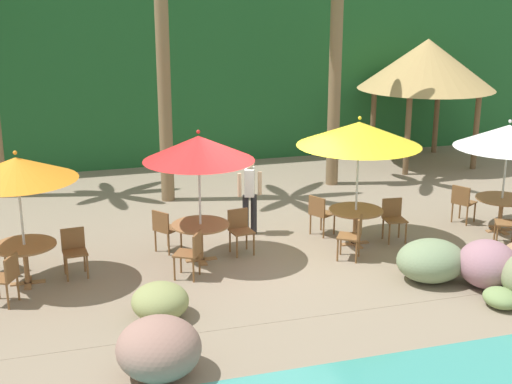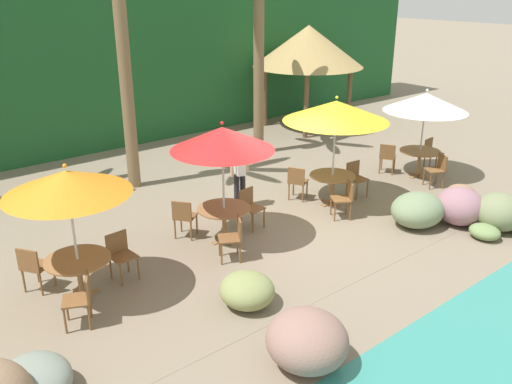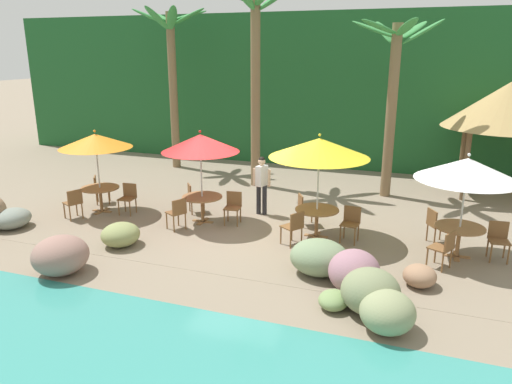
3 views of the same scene
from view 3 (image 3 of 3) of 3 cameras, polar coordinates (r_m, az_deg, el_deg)
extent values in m
plane|color=gray|center=(12.74, -1.60, -4.59)|extent=(120.00, 120.00, 0.00)
cube|color=gray|center=(12.74, -1.60, -4.57)|extent=(18.00, 5.20, 0.01)
cube|color=#1E5628|center=(20.61, 7.63, 11.88)|extent=(28.00, 2.40, 6.00)
ellipsoid|color=gray|center=(9.72, 11.50, -9.15)|extent=(1.01, 1.07, 0.84)
ellipsoid|color=gray|center=(10.33, 7.48, -7.65)|extent=(1.25, 1.09, 0.76)
ellipsoid|color=#966F63|center=(11.06, -22.07, -6.93)|extent=(1.15, 1.19, 0.82)
ellipsoid|color=gray|center=(8.61, 15.24, -13.49)|extent=(0.93, 0.99, 0.70)
ellipsoid|color=gray|center=(9.05, 13.35, -11.33)|extent=(1.06, 1.05, 0.83)
ellipsoid|color=#9D7658|center=(10.35, 18.74, -9.34)|extent=(0.66, 0.71, 0.44)
ellipsoid|color=gray|center=(14.41, -26.85, -2.80)|extent=(0.91, 1.04, 0.52)
ellipsoid|color=#899258|center=(12.16, -15.69, -4.85)|extent=(0.91, 0.96, 0.57)
ellipsoid|color=#779157|center=(9.19, 9.14, -12.46)|extent=(0.56, 0.66, 0.31)
cylinder|color=silver|center=(14.62, -18.07, 1.88)|extent=(0.04, 0.04, 2.21)
cone|color=orange|center=(14.42, -18.41, 5.75)|extent=(2.04, 2.04, 0.40)
sphere|color=orange|center=(14.37, -18.51, 6.83)|extent=(0.07, 0.07, 0.07)
cube|color=olive|center=(14.92, -17.70, -2.17)|extent=(0.60, 0.12, 0.03)
cube|color=olive|center=(14.92, -17.70, -2.17)|extent=(0.12, 0.60, 0.03)
cylinder|color=olive|center=(14.81, -17.82, -0.86)|extent=(0.09, 0.09, 0.71)
cylinder|color=olive|center=(14.72, -17.94, 0.46)|extent=(1.10, 1.10, 0.03)
cylinder|color=brown|center=(14.19, -14.64, -1.96)|extent=(0.04, 0.04, 0.45)
cylinder|color=brown|center=(14.36, -15.88, -1.83)|extent=(0.04, 0.04, 0.45)
cylinder|color=brown|center=(14.48, -13.96, -1.54)|extent=(0.04, 0.04, 0.45)
cylinder|color=brown|center=(14.66, -15.18, -1.42)|extent=(0.04, 0.04, 0.45)
cube|color=brown|center=(14.35, -14.98, -0.77)|extent=(0.45, 0.45, 0.03)
cube|color=brown|center=(14.46, -14.65, 0.19)|extent=(0.42, 0.07, 0.42)
cylinder|color=brown|center=(15.82, -16.89, -0.25)|extent=(0.04, 0.04, 0.45)
cylinder|color=brown|center=(15.48, -16.95, -0.62)|extent=(0.04, 0.04, 0.45)
cylinder|color=brown|center=(15.85, -18.17, -0.34)|extent=(0.04, 0.04, 0.45)
cylinder|color=brown|center=(15.51, -18.27, -0.70)|extent=(0.04, 0.04, 0.45)
cube|color=brown|center=(15.60, -17.65, 0.37)|extent=(0.58, 0.58, 0.03)
cube|color=brown|center=(15.57, -18.44, 1.01)|extent=(0.26, 0.37, 0.42)
cylinder|color=brown|center=(14.61, -21.66, -2.08)|extent=(0.04, 0.04, 0.45)
cylinder|color=brown|center=(14.74, -20.40, -1.79)|extent=(0.04, 0.04, 0.45)
cylinder|color=brown|center=(14.29, -21.08, -2.41)|extent=(0.04, 0.04, 0.45)
cylinder|color=brown|center=(14.43, -19.80, -2.11)|extent=(0.04, 0.04, 0.45)
cube|color=brown|center=(14.45, -20.83, -1.19)|extent=(0.56, 0.56, 0.03)
cube|color=brown|center=(14.21, -20.57, -0.62)|extent=(0.21, 0.39, 0.42)
cylinder|color=silver|center=(13.11, -6.43, 1.23)|extent=(0.04, 0.04, 2.31)
cone|color=red|center=(12.88, -6.58, 5.76)|extent=(2.08, 2.08, 0.46)
sphere|color=red|center=(12.83, -6.63, 7.12)|extent=(0.07, 0.07, 0.07)
cube|color=olive|center=(13.45, -6.28, -3.47)|extent=(0.60, 0.12, 0.03)
cube|color=olive|center=(13.45, -6.28, -3.47)|extent=(0.12, 0.60, 0.03)
cylinder|color=olive|center=(13.34, -6.33, -2.03)|extent=(0.09, 0.09, 0.71)
cylinder|color=olive|center=(13.23, -6.38, -0.57)|extent=(1.10, 1.10, 0.03)
cylinder|color=brown|center=(12.94, -2.22, -3.20)|extent=(0.04, 0.04, 0.45)
cylinder|color=brown|center=(13.03, -3.75, -3.08)|extent=(0.04, 0.04, 0.45)
cylinder|color=brown|center=(13.27, -1.84, -2.69)|extent=(0.04, 0.04, 0.45)
cylinder|color=brown|center=(13.36, -3.33, -2.59)|extent=(0.04, 0.04, 0.45)
cube|color=brown|center=(13.07, -2.80, -1.89)|extent=(0.47, 0.47, 0.03)
cube|color=brown|center=(13.20, -2.59, -0.83)|extent=(0.42, 0.09, 0.42)
cylinder|color=brown|center=(14.38, -6.43, -1.28)|extent=(0.04, 0.04, 0.45)
cylinder|color=brown|center=(14.04, -6.14, -1.70)|extent=(0.04, 0.04, 0.45)
cylinder|color=brown|center=(14.32, -7.83, -1.41)|extent=(0.04, 0.04, 0.45)
cylinder|color=brown|center=(13.98, -7.57, -1.83)|extent=(0.04, 0.04, 0.45)
cube|color=brown|center=(14.11, -7.02, -0.62)|extent=(0.59, 0.59, 0.03)
cube|color=brown|center=(14.02, -7.85, 0.07)|extent=(0.28, 0.36, 0.42)
cylinder|color=brown|center=(13.01, -10.49, -3.36)|extent=(0.04, 0.04, 0.45)
cylinder|color=brown|center=(13.18, -9.15, -3.03)|extent=(0.04, 0.04, 0.45)
cylinder|color=brown|center=(12.72, -9.66, -3.78)|extent=(0.04, 0.04, 0.45)
cylinder|color=brown|center=(12.90, -8.31, -3.44)|extent=(0.04, 0.04, 0.45)
cube|color=brown|center=(12.87, -9.45, -2.40)|extent=(0.57, 0.57, 0.03)
cube|color=brown|center=(12.65, -9.02, -1.78)|extent=(0.24, 0.38, 0.42)
cylinder|color=silver|center=(12.05, 7.29, 0.06)|extent=(0.04, 0.04, 2.40)
cone|color=yellow|center=(11.80, 7.48, 5.19)|extent=(2.45, 2.45, 0.47)
sphere|color=yellow|center=(11.74, 7.53, 6.69)|extent=(0.07, 0.07, 0.07)
cube|color=olive|center=(12.44, 7.09, -5.18)|extent=(0.60, 0.12, 0.03)
cube|color=olive|center=(12.44, 7.09, -5.18)|extent=(0.12, 0.60, 0.03)
cylinder|color=olive|center=(12.31, 7.15, -3.65)|extent=(0.09, 0.09, 0.71)
cylinder|color=olive|center=(12.19, 7.21, -2.08)|extent=(1.10, 1.10, 0.03)
cylinder|color=brown|center=(11.95, 11.56, -5.23)|extent=(0.04, 0.04, 0.45)
cylinder|color=brown|center=(12.03, 9.91, -5.00)|extent=(0.04, 0.04, 0.45)
cylinder|color=brown|center=(12.28, 11.96, -4.67)|extent=(0.04, 0.04, 0.45)
cylinder|color=brown|center=(12.35, 10.35, -4.44)|extent=(0.04, 0.04, 0.45)
cube|color=brown|center=(12.07, 11.01, -3.77)|extent=(0.46, 0.46, 0.03)
cube|color=brown|center=(12.19, 11.29, -2.61)|extent=(0.42, 0.07, 0.42)
cylinder|color=brown|center=(13.34, 6.61, -2.70)|extent=(0.04, 0.04, 0.45)
cylinder|color=brown|center=(13.01, 7.04, -3.20)|extent=(0.04, 0.04, 0.45)
cylinder|color=brown|center=(13.24, 5.12, -2.79)|extent=(0.04, 0.04, 0.45)
cylinder|color=brown|center=(12.92, 5.52, -3.30)|extent=(0.04, 0.04, 0.45)
cube|color=brown|center=(13.05, 6.10, -2.00)|extent=(0.57, 0.57, 0.03)
cube|color=brown|center=(12.94, 5.28, -1.23)|extent=(0.24, 0.38, 0.42)
cylinder|color=brown|center=(11.83, 2.94, -5.14)|extent=(0.04, 0.04, 0.45)
cylinder|color=brown|center=(12.05, 4.24, -4.75)|extent=(0.04, 0.04, 0.45)
cylinder|color=brown|center=(11.58, 4.10, -5.64)|extent=(0.04, 0.04, 0.45)
cylinder|color=brown|center=(11.80, 5.40, -5.24)|extent=(0.04, 0.04, 0.45)
cube|color=brown|center=(11.73, 4.19, -4.10)|extent=(0.58, 0.58, 0.03)
cube|color=brown|center=(11.52, 4.87, -3.46)|extent=(0.26, 0.37, 0.42)
cylinder|color=silver|center=(11.73, 23.11, -2.18)|extent=(0.04, 0.04, 2.18)
cone|color=white|center=(11.48, 23.66, 2.51)|extent=(2.22, 2.22, 0.48)
sphere|color=white|center=(11.41, 23.84, 4.05)|extent=(0.07, 0.07, 0.07)
cube|color=olive|center=(12.09, 22.55, -7.02)|extent=(0.60, 0.12, 0.03)
cube|color=olive|center=(12.09, 22.55, -7.02)|extent=(0.12, 0.60, 0.03)
cylinder|color=olive|center=(11.96, 22.73, -5.45)|extent=(0.09, 0.09, 0.71)
cylinder|color=olive|center=(11.84, 22.92, -3.85)|extent=(1.10, 1.10, 0.03)
cylinder|color=brown|center=(12.08, 27.62, -6.62)|extent=(0.04, 0.04, 0.45)
cylinder|color=brown|center=(11.99, 25.96, -6.55)|extent=(0.04, 0.04, 0.45)
cylinder|color=brown|center=(12.40, 27.24, -5.99)|extent=(0.04, 0.04, 0.45)
cylinder|color=brown|center=(12.31, 25.62, -5.92)|extent=(0.04, 0.04, 0.45)
cube|color=brown|center=(12.11, 26.75, -5.21)|extent=(0.46, 0.46, 0.03)
cube|color=brown|center=(12.23, 26.67, -4.03)|extent=(0.42, 0.08, 0.42)
cylinder|color=brown|center=(12.91, 20.91, -4.36)|extent=(0.04, 0.04, 0.45)
cylinder|color=brown|center=(12.63, 21.73, -4.91)|extent=(0.04, 0.04, 0.45)
cylinder|color=brown|center=(12.73, 19.53, -4.50)|extent=(0.04, 0.04, 0.45)
cylinder|color=brown|center=(12.45, 20.32, -5.06)|extent=(0.04, 0.04, 0.45)
cube|color=brown|center=(12.60, 20.73, -3.69)|extent=(0.57, 0.57, 0.03)
cube|color=brown|center=(12.44, 20.03, -2.92)|extent=(0.24, 0.38, 0.42)
cylinder|color=brown|center=(11.22, 19.52, -7.33)|extent=(0.04, 0.04, 0.45)
cylinder|color=brown|center=(11.52, 20.38, -6.81)|extent=(0.04, 0.04, 0.45)
cylinder|color=brown|center=(11.08, 21.14, -7.82)|extent=(0.04, 0.04, 0.45)
cylinder|color=brown|center=(11.38, 21.97, -7.27)|extent=(0.04, 0.04, 0.45)
cube|color=brown|center=(11.21, 20.88, -6.18)|extent=(0.57, 0.57, 0.03)
cube|color=brown|center=(11.06, 21.89, -5.50)|extent=(0.23, 0.39, 0.42)
cylinder|color=brown|center=(19.54, -9.72, 11.50)|extent=(0.32, 0.32, 5.96)
ellipsoid|color=#388942|center=(19.21, -8.06, 19.78)|extent=(1.40, 0.44, 0.69)
ellipsoid|color=#388942|center=(19.68, -7.93, 19.92)|extent=(1.32, 1.21, 0.49)
ellipsoid|color=#388942|center=(20.23, -9.87, 19.39)|extent=(0.85, 1.36, 0.81)
ellipsoid|color=#388942|center=(20.12, -11.38, 19.66)|extent=(1.44, 0.95, 0.51)
ellipsoid|color=#388942|center=(19.59, -12.37, 19.52)|extent=(1.41, 0.90, 0.68)
ellipsoid|color=#388942|center=(18.95, -11.58, 19.47)|extent=(0.57, 1.35, 0.86)
ellipsoid|color=#388942|center=(18.79, -9.88, 19.58)|extent=(1.05, 1.27, 0.86)
cylinder|color=brown|center=(16.49, -0.06, 11.78)|extent=(0.32, 0.32, 6.48)
cylinder|color=brown|center=(15.83, 15.64, 8.93)|extent=(0.32, 0.32, 5.35)
ellipsoid|color=#388942|center=(15.82, 19.02, 17.41)|extent=(1.33, 0.60, 0.83)
ellipsoid|color=#388942|center=(16.29, 17.97, 17.65)|extent=(1.06, 1.32, 0.69)
ellipsoid|color=#388942|center=(16.35, 15.03, 17.66)|extent=(1.02, 1.27, 0.83)
ellipsoid|color=#388942|center=(15.84, 13.68, 18.14)|extent=(1.40, 0.44, 0.61)
ellipsoid|color=#388942|center=(15.23, 14.39, 18.35)|extent=(1.20, 1.30, 0.49)
ellipsoid|color=#388942|center=(15.06, 17.35, 18.08)|extent=(0.90, 1.42, 0.55)
cylinder|color=brown|center=(18.53, 23.17, 4.29)|extent=(0.16, 0.16, 2.20)
cylinder|color=brown|center=(16.41, 23.51, 2.83)|extent=(0.16, 0.16, 2.20)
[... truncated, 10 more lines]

